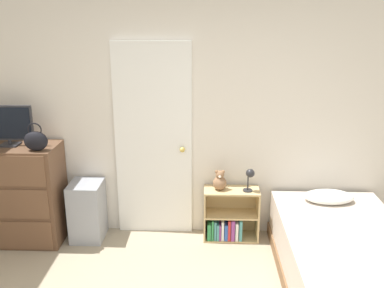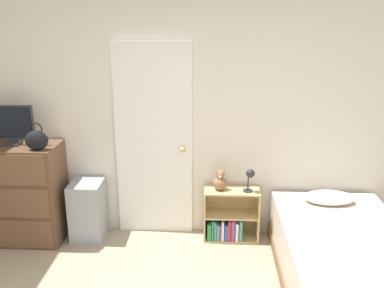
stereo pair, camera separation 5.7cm
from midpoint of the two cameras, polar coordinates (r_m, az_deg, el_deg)
name	(u,v)px [view 1 (the left image)]	position (r m, az deg, el deg)	size (l,w,h in m)	color
wall_back	(188,117)	(4.38, -0.97, 3.67)	(10.00, 0.06, 2.55)	silver
door_closed	(154,142)	(4.43, -5.52, 0.31)	(0.79, 0.09, 2.04)	white
dresser	(15,194)	(4.77, -22.87, -6.15)	(0.95, 0.49, 1.03)	brown
tv	(7,125)	(4.56, -23.72, 2.38)	(0.50, 0.16, 0.41)	#2D2D33
handbag	(36,141)	(4.31, -20.46, 0.43)	(0.23, 0.12, 0.28)	black
storage_bin	(87,211)	(4.66, -14.11, -8.62)	(0.33, 0.37, 0.62)	#999EA8
bookshelf	(228,219)	(4.58, 4.49, -9.99)	(0.57, 0.26, 0.55)	tan
teddy_bear	(220,181)	(4.40, 3.35, -4.97)	(0.14, 0.14, 0.21)	#8C6647
desk_lamp	(250,176)	(4.35, 7.34, -4.24)	(0.11, 0.11, 0.24)	#262628
bed	(347,261)	(4.03, 19.53, -14.52)	(1.09, 1.92, 0.61)	brown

